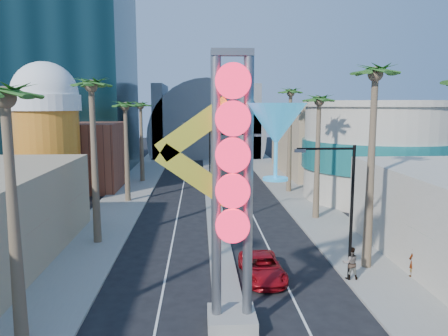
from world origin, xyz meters
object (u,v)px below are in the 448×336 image
red_pickup (262,267)px  pedestrian_b (350,263)px  pedestrian_a (413,262)px  neon_sign (251,172)px

red_pickup → pedestrian_b: size_ratio=2.60×
red_pickup → pedestrian_a: (8.89, -0.53, 0.35)m
neon_sign → red_pickup: size_ratio=2.51×
neon_sign → pedestrian_a: bearing=27.2°
red_pickup → pedestrian_a: pedestrian_a is taller
pedestrian_a → red_pickup: bearing=-26.9°
pedestrian_a → neon_sign: bearing=3.7°
red_pickup → pedestrian_a: size_ratio=2.79×
pedestrian_a → pedestrian_b: bearing=-21.4°
neon_sign → pedestrian_a: 13.17m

